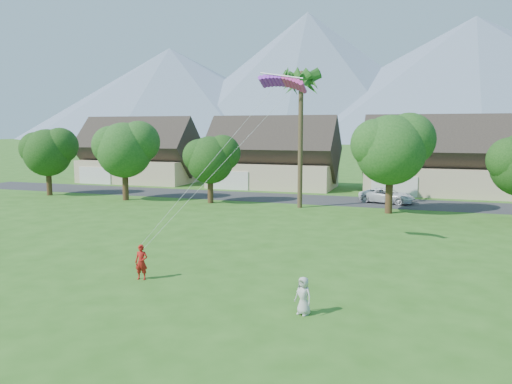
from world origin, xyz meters
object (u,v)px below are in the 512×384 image
at_px(watcher, 303,296).
at_px(parked_car, 387,196).
at_px(kite_flyer, 141,262).
at_px(parafoil_kite, 284,81).

height_order(watcher, parked_car, watcher).
bearing_deg(kite_flyer, watcher, -22.99).
bearing_deg(parafoil_kite, parked_car, 83.46).
xyz_separation_m(parked_car, parafoil_kite, (-4.51, -21.73, 9.29)).
distance_m(parked_car, parafoil_kite, 24.06).
bearing_deg(parked_car, watcher, -168.09).
height_order(kite_flyer, parked_car, kite_flyer).
relative_size(kite_flyer, parked_car, 0.33).
height_order(watcher, parafoil_kite, parafoil_kite).
relative_size(kite_flyer, parafoil_kite, 0.61).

